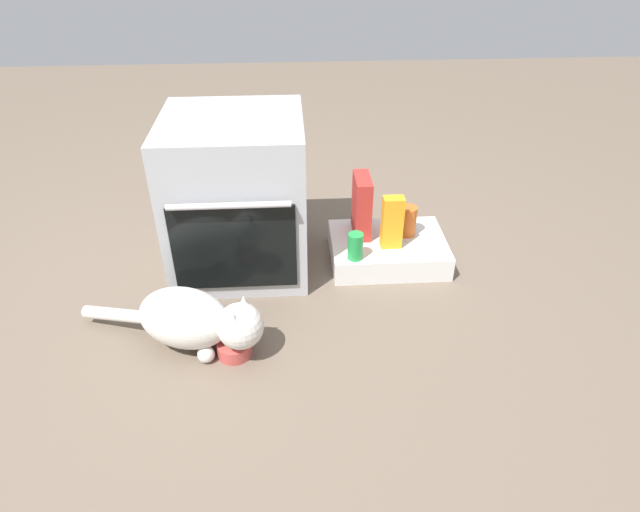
{
  "coord_description": "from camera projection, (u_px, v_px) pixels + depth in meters",
  "views": [
    {
      "loc": [
        0.16,
        -1.61,
        1.43
      ],
      "look_at": [
        0.27,
        0.14,
        0.25
      ],
      "focal_mm": 30.59,
      "sensor_mm": 36.0,
      "label": 1
    }
  ],
  "objects": [
    {
      "name": "food_bowl",
      "position": [
        234.0,
        347.0,
        2.0
      ],
      "size": [
        0.13,
        0.13,
        0.08
      ],
      "color": "#C64C47",
      "rests_on": "ground"
    },
    {
      "name": "pantry_cabinet",
      "position": [
        388.0,
        249.0,
        2.51
      ],
      "size": [
        0.52,
        0.38,
        0.11
      ],
      "primitive_type": "cube",
      "color": "white",
      "rests_on": "ground"
    },
    {
      "name": "ground",
      "position": [
        254.0,
        331.0,
        2.12
      ],
      "size": [
        8.0,
        8.0,
        0.0
      ],
      "primitive_type": "plane",
      "color": "#6B5B4C"
    },
    {
      "name": "sauce_jar",
      "position": [
        407.0,
        221.0,
        2.47
      ],
      "size": [
        0.08,
        0.08,
        0.14
      ],
      "primitive_type": "cylinder",
      "color": "#D16023",
      "rests_on": "pantry_cabinet"
    },
    {
      "name": "soda_can",
      "position": [
        355.0,
        246.0,
        2.32
      ],
      "size": [
        0.07,
        0.07,
        0.12
      ],
      "primitive_type": "cylinder",
      "color": "green",
      "rests_on": "pantry_cabinet"
    },
    {
      "name": "cat",
      "position": [
        195.0,
        320.0,
        1.98
      ],
      "size": [
        0.72,
        0.35,
        0.25
      ],
      "rotation": [
        0.0,
        0.0,
        -0.35
      ],
      "color": "silver",
      "rests_on": "ground"
    },
    {
      "name": "juice_carton",
      "position": [
        392.0,
        222.0,
        2.36
      ],
      "size": [
        0.09,
        0.06,
        0.24
      ],
      "primitive_type": "cube",
      "color": "orange",
      "rests_on": "pantry_cabinet"
    },
    {
      "name": "oven",
      "position": [
        237.0,
        196.0,
        2.34
      ],
      "size": [
        0.58,
        0.62,
        0.68
      ],
      "color": "#B7BABF",
      "rests_on": "ground"
    },
    {
      "name": "cereal_box",
      "position": [
        362.0,
        206.0,
        2.45
      ],
      "size": [
        0.07,
        0.18,
        0.28
      ],
      "primitive_type": "cube",
      "color": "#B72D28",
      "rests_on": "pantry_cabinet"
    }
  ]
}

